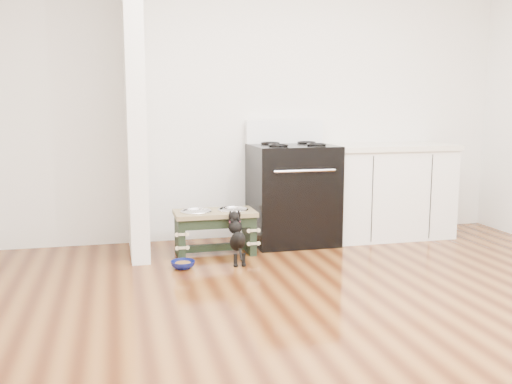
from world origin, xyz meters
TOP-DOWN VIEW (x-y plane):
  - ground at (0.00, 0.00)m, footprint 5.00×5.00m
  - room_shell at (0.00, 0.00)m, footprint 5.00×5.00m
  - partition_wall at (-1.18, 2.10)m, footprint 0.15×0.80m
  - oven_range at (0.25, 2.16)m, footprint 0.76×0.69m
  - cabinet_run at (1.23, 2.18)m, footprint 1.24×0.64m
  - dog_feeder at (-0.53, 1.90)m, footprint 0.70×0.37m
  - puppy at (-0.41, 1.58)m, footprint 0.12×0.36m
  - floor_bowl at (-0.86, 1.53)m, footprint 0.21×0.21m

SIDE VIEW (x-z plane):
  - ground at x=0.00m, z-range 0.00..0.00m
  - floor_bowl at x=-0.86m, z-range 0.00..0.06m
  - puppy at x=-0.41m, z-range 0.02..0.44m
  - dog_feeder at x=-0.53m, z-range 0.07..0.47m
  - cabinet_run at x=1.23m, z-range 0.00..0.91m
  - oven_range at x=0.25m, z-range -0.09..1.05m
  - partition_wall at x=-1.18m, z-range 0.00..2.70m
  - room_shell at x=0.00m, z-range -0.88..4.12m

